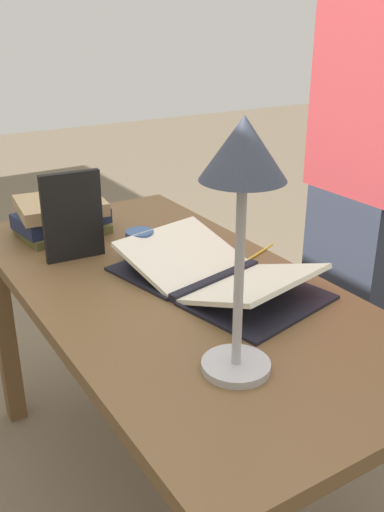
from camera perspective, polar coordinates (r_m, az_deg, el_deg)
The scene contains 9 objects.
ground_plane at distance 1.89m, azimuth -1.69°, elevation -23.05°, with size 12.00×12.00×0.00m, color #70604C.
reading_desk at distance 1.50m, azimuth -1.97°, elevation -6.18°, with size 1.39×0.69×0.73m.
open_book at distance 1.44m, azimuth 2.42°, elevation -1.85°, with size 0.58×0.42×0.09m.
book_stack_tall at distance 1.81m, azimuth -12.94°, elevation 3.94°, with size 0.25×0.29×0.11m.
book_standing_upright at distance 1.59m, azimuth -11.85°, elevation 3.89°, with size 0.03×0.16×0.25m.
reading_lamp at distance 0.96m, azimuth 5.07°, elevation 7.62°, with size 0.15×0.15×0.48m.
coffee_mug at distance 1.58m, azimuth -5.15°, elevation 1.04°, with size 0.10×0.08×0.09m.
pencil at distance 1.63m, azimuth 6.65°, elevation 0.27°, with size 0.07×0.15×0.01m.
person_reader at distance 1.88m, azimuth 17.05°, elevation 7.40°, with size 0.36×0.23×1.77m.
Camera 1 is at (-1.14, 0.65, 1.36)m, focal length 40.00 mm.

